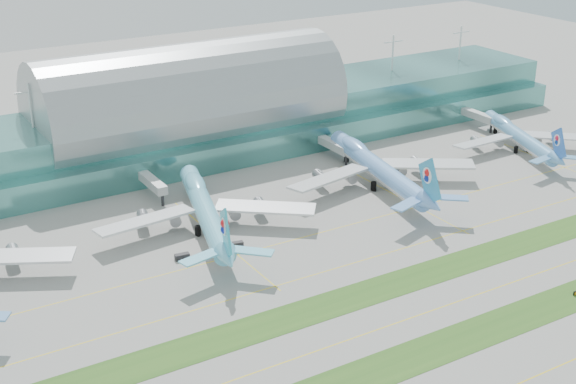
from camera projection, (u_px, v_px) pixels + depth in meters
ground at (393, 289)px, 216.92m from camera, size 700.00×700.00×0.00m
terminal at (190, 118)px, 313.20m from camera, size 340.00×69.10×36.00m
grass_strip_near at (465, 338)px, 194.78m from camera, size 420.00×12.00×0.08m
grass_strip_far at (389, 286)px, 218.48m from camera, size 420.00×12.00×0.08m
taxiline_a at (526, 380)px, 179.00m from camera, size 420.00×0.35×0.01m
taxiline_b at (427, 312)px, 205.86m from camera, size 420.00×0.35×0.01m
taxiline_c at (354, 263)px, 231.14m from camera, size 420.00×0.35×0.01m
taxiline_d at (313, 235)px, 248.51m from camera, size 420.00×0.35×0.01m
airliner_b at (205, 208)px, 250.39m from camera, size 67.27×77.85×21.84m
airliner_c at (377, 166)px, 284.15m from camera, size 71.24×81.81×22.63m
airliner_d at (519, 136)px, 319.61m from camera, size 56.25×65.50×18.68m
gse_c at (182, 257)px, 232.84m from camera, size 4.44×2.28×1.77m
gse_d at (238, 244)px, 240.48m from camera, size 3.67×2.31×1.60m
gse_e at (409, 197)px, 274.10m from camera, size 3.54×2.10×1.49m
gse_f at (433, 182)px, 286.82m from camera, size 3.76×2.24×1.56m
gse_g at (554, 158)px, 310.18m from camera, size 3.35×1.76×1.36m
gse_h at (551, 154)px, 314.61m from camera, size 4.10×3.03×1.60m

